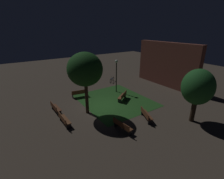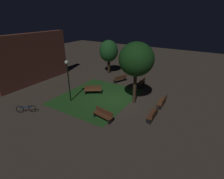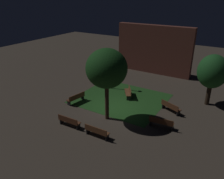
% 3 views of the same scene
% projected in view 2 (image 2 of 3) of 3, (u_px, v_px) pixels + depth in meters
% --- Properties ---
extents(ground_plane, '(60.00, 60.00, 0.00)m').
position_uv_depth(ground_plane, '(114.00, 100.00, 16.98)').
color(ground_plane, '#473D33').
extents(grass_lawn, '(8.02, 6.94, 0.01)m').
position_uv_depth(grass_lawn, '(97.00, 97.00, 17.57)').
color(grass_lawn, '#23511E').
rests_on(grass_lawn, ground).
extents(bench_path_side, '(1.81, 0.54, 0.88)m').
position_uv_depth(bench_path_side, '(153.00, 114.00, 13.68)').
color(bench_path_side, brown).
rests_on(bench_path_side, ground).
extents(bench_lawn_edge, '(1.81, 0.52, 0.88)m').
position_uv_depth(bench_lawn_edge, '(163.00, 101.00, 15.66)').
color(bench_lawn_edge, brown).
rests_on(bench_lawn_edge, ground).
extents(bench_near_trees, '(1.84, 1.15, 0.88)m').
position_uv_depth(bench_near_trees, '(120.00, 78.00, 21.12)').
color(bench_near_trees, brown).
rests_on(bench_near_trees, ground).
extents(bench_front_right, '(1.42, 1.76, 0.88)m').
position_uv_depth(bench_front_right, '(93.00, 89.00, 18.06)').
color(bench_front_right, brown).
rests_on(bench_front_right, ground).
extents(bench_by_lamp, '(1.84, 0.66, 0.88)m').
position_uv_depth(bench_by_lamp, '(142.00, 82.00, 19.96)').
color(bench_by_lamp, '#512D19').
rests_on(bench_by_lamp, ground).
extents(bench_corner, '(0.78, 1.86, 0.88)m').
position_uv_depth(bench_corner, '(103.00, 114.00, 13.62)').
color(bench_corner, brown).
rests_on(bench_corner, ground).
extents(tree_right_canopy, '(3.09, 3.09, 5.70)m').
position_uv_depth(tree_right_canopy, '(136.00, 60.00, 14.75)').
color(tree_right_canopy, '#423021').
rests_on(tree_right_canopy, ground).
extents(tree_left_canopy, '(2.54, 2.54, 4.60)m').
position_uv_depth(tree_left_canopy, '(109.00, 51.00, 23.40)').
color(tree_left_canopy, '#2D2116').
rests_on(tree_left_canopy, ground).
extents(lamp_post_plaza_west, '(0.36, 0.36, 4.04)m').
position_uv_depth(lamp_post_plaza_west, '(68.00, 74.00, 15.62)').
color(lamp_post_plaza_west, black).
rests_on(lamp_post_plaza_west, ground).
extents(bicycle, '(1.05, 1.39, 0.93)m').
position_uv_depth(bicycle, '(26.00, 109.00, 14.67)').
color(bicycle, black).
rests_on(bicycle, ground).
extents(building_wall_backdrop, '(9.35, 0.80, 5.83)m').
position_uv_depth(building_wall_backdrop, '(34.00, 59.00, 20.23)').
color(building_wall_backdrop, brown).
rests_on(building_wall_backdrop, ground).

